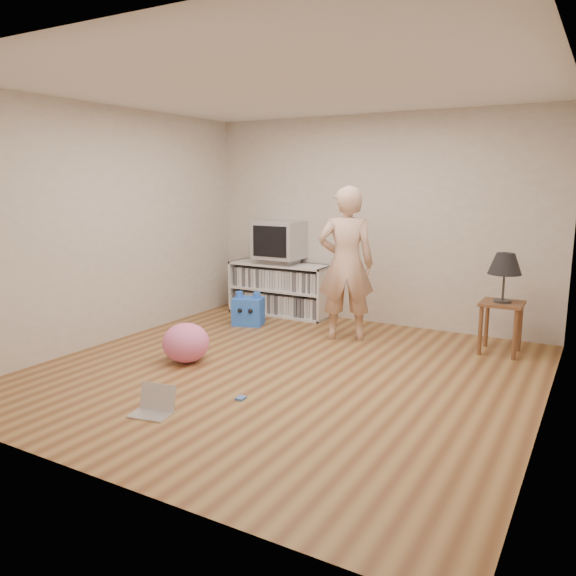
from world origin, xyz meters
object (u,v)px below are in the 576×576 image
at_px(dvd_deck, 280,261).
at_px(table_lamp, 505,265).
at_px(crt_tv, 280,240).
at_px(laptop, 154,406).
at_px(plush_pink, 186,343).
at_px(side_table, 501,315).
at_px(plush_blue, 248,311).
at_px(media_unit, 281,289).
at_px(person, 346,264).

bearing_deg(dvd_deck, table_lamp, -7.25).
relative_size(crt_tv, laptop, 1.71).
distance_m(table_lamp, laptop, 3.74).
bearing_deg(dvd_deck, plush_pink, -84.14).
relative_size(dvd_deck, crt_tv, 0.75).
height_order(side_table, laptop, side_table).
relative_size(dvd_deck, plush_pink, 0.96).
distance_m(dvd_deck, plush_blue, 0.89).
relative_size(laptop, plush_pink, 0.75).
xyz_separation_m(dvd_deck, laptop, (0.84, -3.36, -0.68)).
distance_m(side_table, table_lamp, 0.53).
bearing_deg(plush_blue, laptop, -89.73).
xyz_separation_m(media_unit, plush_blue, (-0.06, -0.71, -0.17)).
relative_size(table_lamp, laptop, 1.47).
relative_size(dvd_deck, person, 0.26).
distance_m(table_lamp, plush_blue, 3.08).
bearing_deg(media_unit, plush_blue, -94.68).
relative_size(media_unit, person, 0.80).
bearing_deg(laptop, crt_tv, 93.63).
bearing_deg(person, laptop, 55.89).
xyz_separation_m(side_table, laptop, (-2.07, -2.99, -0.36)).
bearing_deg(side_table, person, -169.17).
distance_m(media_unit, plush_blue, 0.73).
bearing_deg(plush_pink, media_unit, 95.82).
bearing_deg(side_table, media_unit, 172.45).
bearing_deg(plush_blue, crt_tv, 66.90).
distance_m(plush_blue, plush_pink, 1.58).
height_order(person, plush_pink, person).
height_order(side_table, person, person).
xyz_separation_m(media_unit, plush_pink, (0.23, -2.26, -0.15)).
relative_size(crt_tv, plush_blue, 1.37).
bearing_deg(side_table, dvd_deck, 172.75).
distance_m(media_unit, person, 1.54).
distance_m(dvd_deck, table_lamp, 2.94).
bearing_deg(person, media_unit, -53.80).
distance_m(table_lamp, person, 1.67).
distance_m(media_unit, dvd_deck, 0.39).
distance_m(side_table, person, 1.73).
distance_m(media_unit, laptop, 3.49).
xyz_separation_m(table_lamp, plush_blue, (-2.97, -0.32, -0.76)).
relative_size(crt_tv, table_lamp, 1.17).
bearing_deg(crt_tv, table_lamp, -7.18).
height_order(crt_tv, laptop, crt_tv).
bearing_deg(media_unit, side_table, -7.55).
height_order(table_lamp, laptop, table_lamp).
bearing_deg(crt_tv, plush_pink, -84.13).
relative_size(side_table, plush_pink, 1.18).
xyz_separation_m(laptop, plush_blue, (-0.89, 2.66, 0.12)).
distance_m(crt_tv, plush_pink, 2.40).
height_order(laptop, plush_blue, plush_blue).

